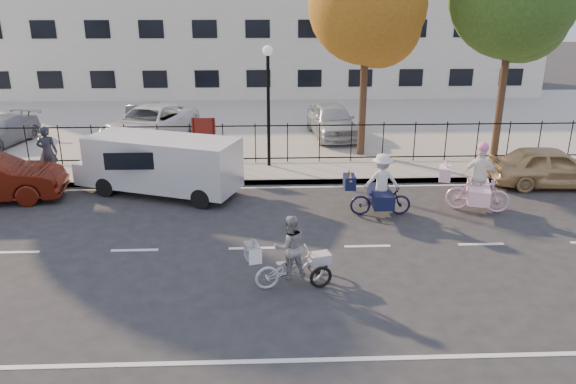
{
  "coord_description": "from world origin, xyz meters",
  "views": [
    {
      "loc": [
        0.41,
        -13.14,
        6.27
      ],
      "look_at": [
        0.98,
        1.2,
        1.1
      ],
      "focal_mm": 35.0,
      "sensor_mm": 36.0,
      "label": 1
    }
  ],
  "objects_px": {
    "lot_car_b": "(150,124)",
    "unicorn_bike": "(477,186)",
    "white_van": "(160,163)",
    "lot_car_c": "(143,121)",
    "zebra_trike": "(290,259)",
    "bull_bike": "(380,191)",
    "lamppost": "(268,85)",
    "lot_car_d": "(332,120)",
    "pedestrian": "(47,152)",
    "gold_sedan": "(551,167)",
    "lot_car_a": "(0,131)"
  },
  "relations": [
    {
      "from": "lot_car_a",
      "to": "bull_bike",
      "type": "bearing_deg",
      "value": -16.68
    },
    {
      "from": "zebra_trike",
      "to": "bull_bike",
      "type": "bearing_deg",
      "value": -49.21
    },
    {
      "from": "unicorn_bike",
      "to": "lot_car_d",
      "type": "relative_size",
      "value": 0.5
    },
    {
      "from": "unicorn_bike",
      "to": "lot_car_b",
      "type": "relative_size",
      "value": 0.41
    },
    {
      "from": "zebra_trike",
      "to": "pedestrian",
      "type": "relative_size",
      "value": 1.08
    },
    {
      "from": "lot_car_b",
      "to": "lot_car_d",
      "type": "xyz_separation_m",
      "value": [
        7.88,
        0.41,
        -0.0
      ]
    },
    {
      "from": "bull_bike",
      "to": "lot_car_b",
      "type": "distance_m",
      "value": 11.84
    },
    {
      "from": "lot_car_c",
      "to": "lot_car_d",
      "type": "height_order",
      "value": "lot_car_d"
    },
    {
      "from": "zebra_trike",
      "to": "lot_car_c",
      "type": "relative_size",
      "value": 0.48
    },
    {
      "from": "gold_sedan",
      "to": "lot_car_a",
      "type": "relative_size",
      "value": 1.0
    },
    {
      "from": "lamppost",
      "to": "lot_car_c",
      "type": "distance_m",
      "value": 7.57
    },
    {
      "from": "lamppost",
      "to": "unicorn_bike",
      "type": "relative_size",
      "value": 2.0
    },
    {
      "from": "zebra_trike",
      "to": "unicorn_bike",
      "type": "xyz_separation_m",
      "value": [
        5.76,
        4.29,
        0.14
      ]
    },
    {
      "from": "lamppost",
      "to": "bull_bike",
      "type": "distance_m",
      "value": 6.11
    },
    {
      "from": "white_van",
      "to": "pedestrian",
      "type": "distance_m",
      "value": 4.29
    },
    {
      "from": "zebra_trike",
      "to": "lot_car_d",
      "type": "distance_m",
      "value": 13.21
    },
    {
      "from": "zebra_trike",
      "to": "bull_bike",
      "type": "distance_m",
      "value": 4.99
    },
    {
      "from": "white_van",
      "to": "lot_car_c",
      "type": "height_order",
      "value": "white_van"
    },
    {
      "from": "pedestrian",
      "to": "lot_car_a",
      "type": "bearing_deg",
      "value": -56.39
    },
    {
      "from": "lamppost",
      "to": "white_van",
      "type": "distance_m",
      "value": 4.81
    },
    {
      "from": "white_van",
      "to": "lot_car_b",
      "type": "relative_size",
      "value": 1.08
    },
    {
      "from": "unicorn_bike",
      "to": "lot_car_d",
      "type": "height_order",
      "value": "unicorn_bike"
    },
    {
      "from": "lamppost",
      "to": "gold_sedan",
      "type": "relative_size",
      "value": 1.08
    },
    {
      "from": "bull_bike",
      "to": "white_van",
      "type": "relative_size",
      "value": 0.35
    },
    {
      "from": "bull_bike",
      "to": "unicorn_bike",
      "type": "bearing_deg",
      "value": -86.37
    },
    {
      "from": "bull_bike",
      "to": "lot_car_a",
      "type": "bearing_deg",
      "value": 61.29
    },
    {
      "from": "zebra_trike",
      "to": "lot_car_b",
      "type": "relative_size",
      "value": 0.37
    },
    {
      "from": "lot_car_a",
      "to": "lot_car_b",
      "type": "xyz_separation_m",
      "value": [
        6.11,
        0.46,
        0.15
      ]
    },
    {
      "from": "unicorn_bike",
      "to": "lot_car_a",
      "type": "bearing_deg",
      "value": 83.24
    },
    {
      "from": "lamppost",
      "to": "bull_bike",
      "type": "xyz_separation_m",
      "value": [
        3.21,
        -4.62,
        -2.37
      ]
    },
    {
      "from": "bull_bike",
      "to": "white_van",
      "type": "height_order",
      "value": "white_van"
    },
    {
      "from": "lot_car_d",
      "to": "bull_bike",
      "type": "bearing_deg",
      "value": -93.31
    },
    {
      "from": "zebra_trike",
      "to": "pedestrian",
      "type": "distance_m",
      "value": 11.0
    },
    {
      "from": "white_van",
      "to": "lot_car_d",
      "type": "xyz_separation_m",
      "value": [
        6.31,
        6.79,
        -0.15
      ]
    },
    {
      "from": "unicorn_bike",
      "to": "bull_bike",
      "type": "relative_size",
      "value": 1.09
    },
    {
      "from": "white_van",
      "to": "gold_sedan",
      "type": "relative_size",
      "value": 1.42
    },
    {
      "from": "zebra_trike",
      "to": "lot_car_b",
      "type": "xyz_separation_m",
      "value": [
        -5.48,
        12.57,
        0.24
      ]
    },
    {
      "from": "lamppost",
      "to": "lot_car_a",
      "type": "height_order",
      "value": "lamppost"
    },
    {
      "from": "lot_car_b",
      "to": "lot_car_c",
      "type": "distance_m",
      "value": 0.94
    },
    {
      "from": "pedestrian",
      "to": "white_van",
      "type": "bearing_deg",
      "value": 156.23
    },
    {
      "from": "white_van",
      "to": "lot_car_c",
      "type": "relative_size",
      "value": 1.4
    },
    {
      "from": "lot_car_d",
      "to": "lot_car_b",
      "type": "bearing_deg",
      "value": 177.07
    },
    {
      "from": "zebra_trike",
      "to": "white_van",
      "type": "bearing_deg",
      "value": 17.35
    },
    {
      "from": "lot_car_b",
      "to": "lot_car_c",
      "type": "bearing_deg",
      "value": 136.94
    },
    {
      "from": "bull_bike",
      "to": "gold_sedan",
      "type": "xyz_separation_m",
      "value": [
        6.26,
        2.32,
        -0.06
      ]
    },
    {
      "from": "zebra_trike",
      "to": "bull_bike",
      "type": "xyz_separation_m",
      "value": [
        2.81,
        4.12,
        0.09
      ]
    },
    {
      "from": "lamppost",
      "to": "lot_car_b",
      "type": "xyz_separation_m",
      "value": [
        -5.08,
        3.83,
        -2.22
      ]
    },
    {
      "from": "lamppost",
      "to": "unicorn_bike",
      "type": "distance_m",
      "value": 7.95
    },
    {
      "from": "lot_car_b",
      "to": "unicorn_bike",
      "type": "bearing_deg",
      "value": -16.64
    },
    {
      "from": "zebra_trike",
      "to": "lot_car_c",
      "type": "distance_m",
      "value": 14.65
    }
  ]
}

